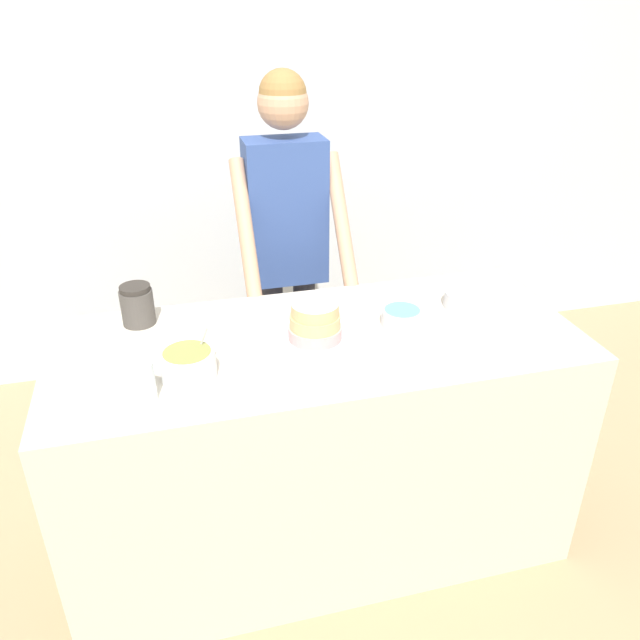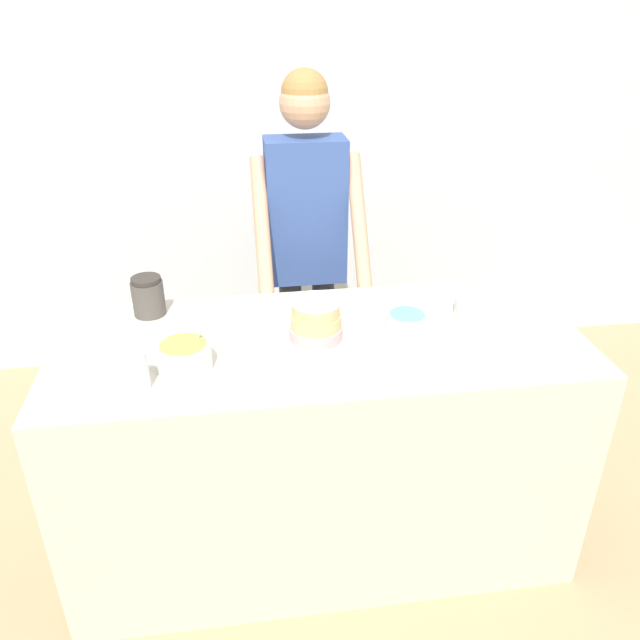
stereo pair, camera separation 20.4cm
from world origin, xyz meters
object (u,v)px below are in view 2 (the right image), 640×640
Objects in this scene: person_baker at (306,227)px; frosting_bowl_blue at (407,321)px; drinking_glass at (135,371)px; ceramic_plate at (97,362)px; stoneware_jar at (148,296)px; frosting_bowl_olive at (184,356)px; cake at (316,324)px; frosting_bowl_white at (481,306)px.

person_baker is 0.75m from frosting_bowl_blue.
drinking_glass is at bearing -164.65° from frosting_bowl_blue.
ceramic_plate is 1.78× the size of stoneware_jar.
ceramic_plate is at bearing 165.92° from frosting_bowl_olive.
frosting_bowl_blue is 1.00× the size of stoneware_jar.
frosting_bowl_blue is 0.56× the size of ceramic_plate.
stoneware_jar is at bearing 154.13° from cake.
person_baker reaches higher than ceramic_plate.
cake is 0.44m from frosting_bowl_olive.
drinking_glass is at bearing -159.35° from cake.
frosting_bowl_white is at bearing -8.54° from stoneware_jar.
frosting_bowl_white is 1.33m from ceramic_plate.
stoneware_jar reaches higher than frosting_bowl_blue.
frosting_bowl_olive is (-0.49, -0.85, -0.10)m from person_baker.
stoneware_jar is at bearing 164.59° from frosting_bowl_blue.
frosting_bowl_olive is at bearing -119.90° from person_baker.
person_baker reaches higher than stoneware_jar.
frosting_bowl_white is 1.29× the size of frosting_bowl_blue.
frosting_bowl_olive reaches higher than cake.
ceramic_plate is (-0.71, -0.05, -0.05)m from cake.
drinking_glass is 0.86× the size of stoneware_jar.
stoneware_jar is at bearing 109.92° from frosting_bowl_olive.
person_baker is 11.70× the size of frosting_bowl_blue.
stoneware_jar is (-0.63, -0.45, -0.08)m from person_baker.
ceramic_plate is (-0.14, 0.16, -0.06)m from drinking_glass.
cake is 0.33m from frosting_bowl_blue.
drinking_glass is (-1.18, -0.31, 0.03)m from frosting_bowl_white.
frosting_bowl_olive is 1.16× the size of frosting_bowl_blue.
stoneware_jar is (-0.15, 0.40, 0.02)m from frosting_bowl_olive.
frosting_bowl_olive is 0.43m from stoneware_jar.
drinking_glass is at bearing -88.99° from stoneware_jar.
drinking_glass is at bearing -146.65° from frosting_bowl_olive.
cake is at bearing 16.02° from frosting_bowl_olive.
ceramic_plate is at bearing -175.78° from cake.
ceramic_plate is at bearing -175.39° from frosting_bowl_blue.
frosting_bowl_olive is at bearing -70.08° from stoneware_jar.
cake is 2.21× the size of stoneware_jar.
ceramic_plate is at bearing 132.02° from drinking_glass.
cake is at bearing 4.22° from ceramic_plate.
frosting_bowl_blue is (0.75, 0.15, -0.02)m from frosting_bowl_olive.
person_baker is 9.09× the size of frosting_bowl_white.
person_baker is 13.63× the size of drinking_glass.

